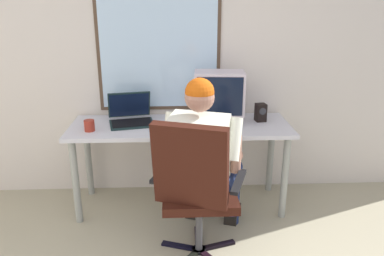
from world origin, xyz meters
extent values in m
cube|color=beige|center=(0.00, 2.49, 1.33)|extent=(5.83, 0.06, 2.65)
cube|color=#4C3828|center=(0.05, 2.46, 1.32)|extent=(1.05, 0.01, 1.10)
cube|color=silver|center=(0.05, 2.45, 1.32)|extent=(0.99, 0.02, 1.04)
cylinder|color=gray|center=(-0.60, 1.90, 0.35)|extent=(0.06, 0.06, 0.70)
cylinder|color=gray|center=(1.05, 1.90, 0.35)|extent=(0.06, 0.06, 0.70)
cylinder|color=gray|center=(-0.60, 2.37, 0.35)|extent=(0.06, 0.06, 0.70)
cylinder|color=gray|center=(1.05, 2.37, 0.35)|extent=(0.06, 0.06, 0.70)
cube|color=silver|center=(0.23, 2.13, 0.72)|extent=(1.79, 0.60, 0.03)
cube|color=black|center=(0.21, 1.52, 0.01)|extent=(0.28, 0.13, 0.02)
cube|color=black|center=(0.47, 1.51, 0.01)|extent=(0.28, 0.12, 0.02)
cube|color=black|center=(0.34, 1.61, 0.01)|extent=(0.05, 0.28, 0.02)
cylinder|color=black|center=(0.34, 1.47, 0.01)|extent=(0.10, 0.10, 0.02)
cylinder|color=#3F3F44|center=(0.34, 1.47, 0.23)|extent=(0.05, 0.05, 0.42)
cube|color=black|center=(0.34, 1.47, 0.46)|extent=(0.49, 0.49, 0.06)
cube|color=black|center=(0.27, 1.27, 0.75)|extent=(0.48, 0.27, 0.54)
cube|color=black|center=(0.59, 1.39, 0.59)|extent=(0.16, 0.34, 0.02)
cube|color=black|center=(0.09, 1.56, 0.59)|extent=(0.16, 0.34, 0.02)
cylinder|color=navy|center=(0.56, 1.64, 0.49)|extent=(0.27, 0.43, 0.15)
cylinder|color=navy|center=(0.62, 1.84, 0.24)|extent=(0.12, 0.12, 0.49)
cube|color=black|center=(0.64, 1.89, 0.04)|extent=(0.17, 0.26, 0.08)
cylinder|color=navy|center=(0.25, 1.75, 0.49)|extent=(0.27, 0.43, 0.15)
cylinder|color=navy|center=(0.32, 1.94, 0.24)|extent=(0.12, 0.12, 0.49)
cube|color=black|center=(0.34, 2.00, 0.04)|extent=(0.17, 0.26, 0.08)
cube|color=silver|center=(0.34, 1.50, 0.74)|extent=(0.45, 0.38, 0.53)
sphere|color=#AC7560|center=(0.34, 1.50, 1.12)|extent=(0.19, 0.19, 0.19)
sphere|color=#C9520F|center=(0.34, 1.50, 1.15)|extent=(0.19, 0.19, 0.19)
cylinder|color=silver|center=(0.56, 1.48, 0.85)|extent=(0.15, 0.22, 0.29)
cylinder|color=#AC7560|center=(0.59, 1.56, 0.71)|extent=(0.10, 0.10, 0.26)
sphere|color=#AC7560|center=(0.61, 1.60, 0.68)|extent=(0.09, 0.09, 0.09)
cylinder|color=silver|center=(0.15, 1.62, 0.85)|extent=(0.15, 0.21, 0.29)
cylinder|color=#AC7560|center=(0.19, 1.75, 0.80)|extent=(0.10, 0.11, 0.26)
sphere|color=#AC7560|center=(0.22, 1.84, 0.86)|extent=(0.09, 0.09, 0.09)
cube|color=beige|center=(0.54, 2.19, 0.74)|extent=(0.24, 0.20, 0.02)
cylinder|color=beige|center=(0.54, 2.19, 0.78)|extent=(0.04, 0.04, 0.06)
cube|color=silver|center=(0.54, 2.19, 0.98)|extent=(0.42, 0.28, 0.35)
cube|color=black|center=(0.53, 2.06, 0.98)|extent=(0.36, 0.04, 0.31)
cube|color=#16292A|center=(-0.17, 2.15, 0.74)|extent=(0.39, 0.31, 0.02)
cube|color=black|center=(-0.17, 2.15, 0.75)|extent=(0.36, 0.28, 0.00)
cube|color=#16292A|center=(-0.20, 2.31, 0.86)|extent=(0.36, 0.16, 0.23)
cube|color=#0F1933|center=(-0.20, 2.30, 0.86)|extent=(0.33, 0.14, 0.20)
cylinder|color=silver|center=(0.22, 2.03, 0.74)|extent=(0.08, 0.08, 0.00)
cylinder|color=silver|center=(0.22, 2.03, 0.77)|extent=(0.01, 0.01, 0.07)
cylinder|color=silver|center=(0.22, 2.03, 0.84)|extent=(0.08, 0.08, 0.06)
cylinder|color=#56111D|center=(0.22, 2.03, 0.82)|extent=(0.07, 0.07, 0.02)
cube|color=black|center=(0.90, 2.20, 0.81)|extent=(0.09, 0.10, 0.15)
cylinder|color=#333338|center=(0.90, 2.16, 0.83)|extent=(0.06, 0.02, 0.06)
cylinder|color=maroon|center=(-0.48, 2.01, 0.78)|extent=(0.08, 0.08, 0.09)
camera|label=1|loc=(0.19, -0.83, 1.72)|focal=35.88mm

